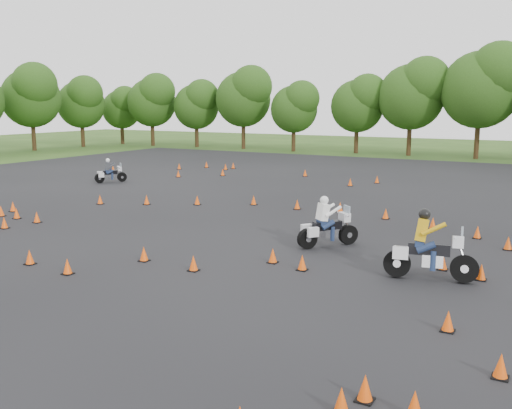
% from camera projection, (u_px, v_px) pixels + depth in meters
% --- Properties ---
extents(ground, '(140.00, 140.00, 0.00)m').
position_uv_depth(ground, '(196.00, 260.00, 18.24)').
color(ground, '#2D5119').
rests_on(ground, ground).
extents(asphalt_pad, '(62.00, 62.00, 0.00)m').
position_uv_depth(asphalt_pad, '(279.00, 226.00, 23.42)').
color(asphalt_pad, black).
rests_on(asphalt_pad, ground).
extents(treeline, '(87.23, 32.24, 10.75)m').
position_uv_depth(treeline, '(478.00, 107.00, 46.10)').
color(treeline, '#264814').
rests_on(treeline, ground).
extents(traffic_cones, '(35.95, 33.17, 0.45)m').
position_uv_depth(traffic_cones, '(269.00, 221.00, 23.23)').
color(traffic_cones, '#FF540A').
rests_on(traffic_cones, asphalt_pad).
extents(rider_grey, '(1.66, 2.01, 1.56)m').
position_uv_depth(rider_grey, '(110.00, 170.00, 36.18)').
color(rider_grey, '#383A3F').
rests_on(rider_grey, ground).
extents(rider_yellow, '(2.71, 1.31, 2.01)m').
position_uv_depth(rider_yellow, '(431.00, 246.00, 15.97)').
color(rider_yellow, gold).
rests_on(rider_yellow, ground).
extents(rider_white, '(2.01, 2.29, 1.81)m').
position_uv_depth(rider_white, '(328.00, 221.00, 19.87)').
color(rider_white, white).
rests_on(rider_white, ground).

